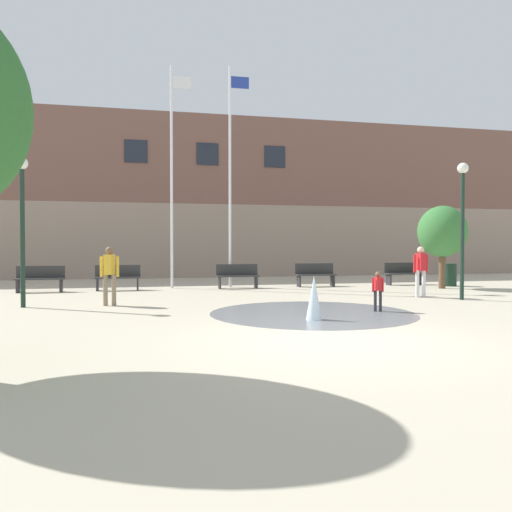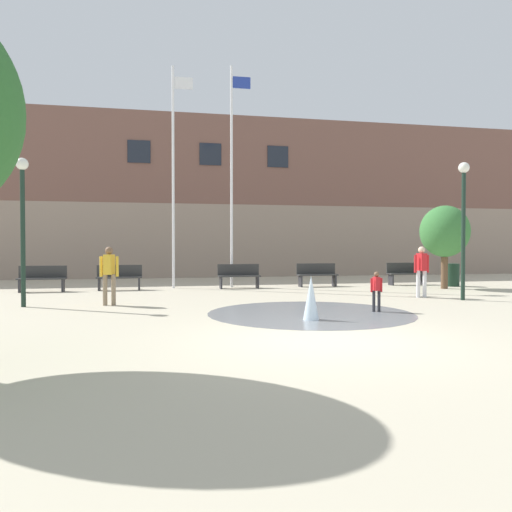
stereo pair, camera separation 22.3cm
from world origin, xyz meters
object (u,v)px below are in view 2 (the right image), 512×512
lamp_post_left_lane (23,210)px  trash_can (452,275)px  flagpole_left (174,171)px  adult_near_bench (109,271)px  flagpole_right (232,170)px  child_with_pink_shirt (376,288)px  park_bench_under_left_flagpole (119,277)px  park_bench_under_right_flagpole (317,274)px  lamp_post_right_lane (464,211)px  park_bench_far_right (406,273)px  street_tree_near_building (445,232)px  park_bench_left_of_flagpoles (42,278)px  park_bench_center (239,276)px  adult_watching (422,268)px

lamp_post_left_lane → trash_can: lamp_post_left_lane is taller
flagpole_left → lamp_post_left_lane: bearing=-129.2°
adult_near_bench → lamp_post_left_lane: (-2.19, 0.11, 1.63)m
flagpole_right → child_with_pink_shirt: bearing=-73.5°
park_bench_under_left_flagpole → park_bench_under_right_flagpole: 7.55m
park_bench_under_left_flagpole → lamp_post_right_lane: lamp_post_right_lane is taller
park_bench_under_right_flagpole → trash_can: (5.32, -0.95, -0.03)m
park_bench_under_left_flagpole → flagpole_left: 4.47m
adult_near_bench → park_bench_far_right: bearing=130.4°
park_bench_under_right_flagpole → park_bench_under_left_flagpole: bearing=-179.5°
park_bench_under_right_flagpole → lamp_post_left_lane: 10.97m
flagpole_right → street_tree_near_building: 8.39m
lamp_post_right_lane → park_bench_far_right: bearing=78.0°
flagpole_left → child_with_pink_shirt: bearing=-59.9°
street_tree_near_building → child_with_pink_shirt: bearing=-134.1°
flagpole_left → flagpole_right: size_ratio=0.98×
lamp_post_right_lane → adult_near_bench: bearing=175.6°
park_bench_far_right → child_with_pink_shirt: child_with_pink_shirt is taller
flagpole_left → park_bench_under_right_flagpole: bearing=-4.3°
park_bench_left_of_flagpoles → flagpole_right: 7.97m
park_bench_under_left_flagpole → park_bench_far_right: (11.40, 0.10, 0.00)m
adult_near_bench → flagpole_right: (4.19, 5.20, 3.60)m
flagpole_right → street_tree_near_building: bearing=-16.9°
child_with_pink_shirt → street_tree_near_building: size_ratio=0.32×
child_with_pink_shirt → street_tree_near_building: 7.86m
park_bench_center → flagpole_left: size_ratio=0.19×
park_bench_left_of_flagpoles → adult_near_bench: adult_near_bench is taller
lamp_post_right_lane → park_bench_under_left_flagpole: bearing=151.8°
park_bench_under_left_flagpole → adult_near_bench: (0.03, -4.71, 0.45)m
adult_near_bench → flagpole_right: 7.59m
adult_near_bench → flagpole_right: size_ratio=0.19×
adult_near_bench → lamp_post_right_lane: 10.35m
park_bench_far_right → adult_watching: (-2.00, -4.66, 0.45)m
park_bench_left_of_flagpoles → adult_watching: adult_watching is taller
park_bench_under_left_flagpole → park_bench_center: size_ratio=1.00×
street_tree_near_building → park_bench_under_right_flagpole: bearing=156.4°
park_bench_under_right_flagpole → park_bench_far_right: same height
adult_watching → park_bench_under_left_flagpole: bearing=-116.3°
flagpole_left → flagpole_right: 2.24m
park_bench_left_of_flagpoles → park_bench_far_right: 14.00m
park_bench_under_left_flagpole → adult_watching: size_ratio=1.01×
park_bench_under_right_flagpole → park_bench_left_of_flagpoles: bearing=-178.8°
park_bench_under_right_flagpole → flagpole_right: size_ratio=0.19×
lamp_post_left_lane → street_tree_near_building: size_ratio=1.26×
adult_watching → lamp_post_right_lane: lamp_post_right_lane is taller
park_bench_left_of_flagpoles → park_bench_center: same height
park_bench_under_right_flagpole → flagpole_left: flagpole_left is taller
park_bench_center → lamp_post_left_lane: 8.22m
park_bench_under_left_flagpole → child_with_pink_shirt: child_with_pink_shirt is taller
park_bench_center → flagpole_left: (-2.40, 0.57, 3.97)m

